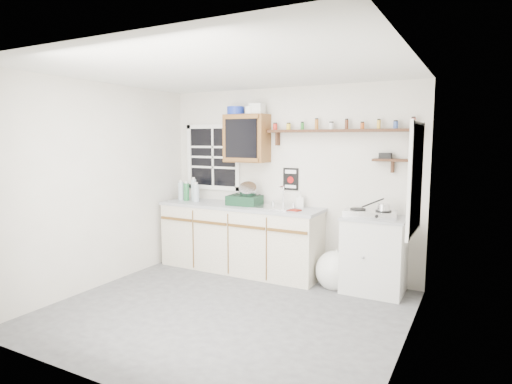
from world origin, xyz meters
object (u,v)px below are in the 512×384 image
Objects in this scene: spice_shelf at (339,130)px; hotplate at (370,213)px; main_cabinet at (240,238)px; right_cabinet at (374,254)px; dish_rack at (246,197)px; upper_cabinet at (247,138)px.

hotplate is (0.47, -0.21, -0.98)m from spice_shelf.
main_cabinet is at bearing 172.72° from hotplate.
hotplate is (-0.06, -0.02, 0.49)m from right_cabinet.
right_cabinet is 1.57m from spice_shelf.
right_cabinet is at bearing -3.11° from dish_rack.
spice_shelf is at bearing 148.67° from hotplate.
main_cabinet is 1.37m from upper_cabinet.
spice_shelf is (1.28, 0.07, 0.10)m from upper_cabinet.
spice_shelf is at bearing 160.32° from right_cabinet.
main_cabinet is 5.15× the size of dish_rack.
hotplate is at bearing -160.17° from right_cabinet.
right_cabinet is 0.50m from hotplate.
upper_cabinet is at bearing -176.89° from spice_shelf.
spice_shelf is 4.26× the size of dish_rack.
right_cabinet is 1.85m from dish_rack.
dish_rack reaches higher than main_cabinet.
dish_rack is (0.04, -0.11, -0.80)m from upper_cabinet.
upper_cabinet reaches higher than hotplate.
upper_cabinet is at bearing 176.24° from right_cabinet.
hotplate is (1.78, 0.01, 0.49)m from main_cabinet.
spice_shelf is at bearing 3.11° from upper_cabinet.
dish_rack is at bearing 23.75° from main_cabinet.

